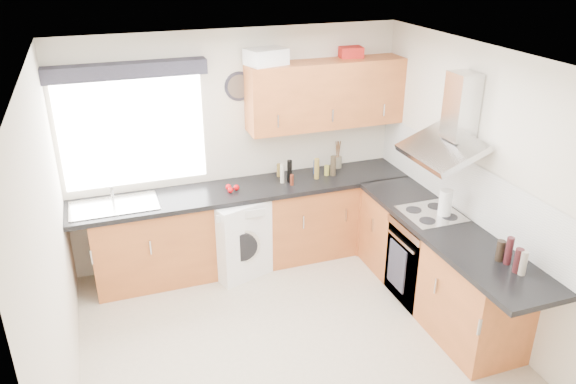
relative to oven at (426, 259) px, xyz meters
name	(u,v)px	position (x,y,z in m)	size (l,w,h in m)	color
ground_plane	(293,346)	(-1.50, -0.30, -0.42)	(3.60, 3.60, 0.00)	beige
ceiling	(295,63)	(-1.50, -0.30, 2.08)	(3.60, 3.60, 0.02)	white
wall_back	(237,148)	(-1.50, 1.50, 0.82)	(3.60, 0.02, 2.50)	silver
wall_front	(412,370)	(-1.50, -2.10, 0.82)	(3.60, 0.02, 2.50)	silver
wall_left	(53,260)	(-3.30, -0.30, 0.82)	(0.02, 3.60, 2.50)	silver
wall_right	(483,190)	(0.30, -0.30, 0.82)	(0.02, 3.60, 2.50)	silver
window	(133,132)	(-2.55, 1.49, 1.12)	(1.40, 0.02, 1.10)	white
window_blind	(126,70)	(-2.55, 1.40, 1.76)	(1.50, 0.18, 0.14)	#24242E
splashback	(461,185)	(0.29, 0.00, 0.75)	(0.01, 3.00, 0.54)	white
base_cab_back	(237,229)	(-1.60, 1.21, 0.01)	(3.00, 0.58, 0.86)	#A15226
base_cab_corner	(370,208)	(0.00, 1.20, 0.01)	(0.60, 0.60, 0.86)	#A15226
base_cab_right	(436,266)	(0.01, -0.15, 0.01)	(0.58, 2.10, 0.86)	#A15226
worktop_back	(245,190)	(-1.50, 1.20, 0.46)	(3.60, 0.62, 0.05)	black
worktop_right	(449,231)	(0.00, -0.30, 0.46)	(0.62, 2.42, 0.05)	black
sink	(114,202)	(-2.83, 1.20, 0.52)	(0.84, 0.46, 0.10)	#BEBEBE
oven	(426,259)	(0.00, 0.00, 0.00)	(0.56, 0.58, 0.85)	black
hob_plate	(431,214)	(0.00, 0.00, 0.49)	(0.52, 0.52, 0.01)	#BEBEBE
extractor_hood	(451,127)	(0.10, 0.00, 1.34)	(0.52, 0.78, 0.66)	#BEBEBE
upper_cabinets	(326,94)	(-0.55, 1.32, 1.38)	(1.70, 0.35, 0.70)	#A15226
washing_machine	(235,235)	(-1.65, 1.10, 0.00)	(0.58, 0.56, 0.86)	white
wall_clock	(239,87)	(-1.45, 1.48, 1.49)	(0.30, 0.30, 0.04)	#24242E
casserole	(266,57)	(-1.20, 1.35, 1.80)	(0.38, 0.28, 0.16)	white
storage_box	(351,52)	(-0.24, 1.42, 1.78)	(0.24, 0.20, 0.11)	red
utensil_pot	(337,162)	(-0.35, 1.40, 0.55)	(0.09, 0.09, 0.13)	#736C57
kitchen_roll	(445,203)	(0.09, -0.07, 0.62)	(0.12, 0.12, 0.27)	white
tomato_cluster	(232,188)	(-1.65, 1.17, 0.52)	(0.14, 0.14, 0.06)	red
jar_0	(282,173)	(-1.09, 1.20, 0.59)	(0.04, 0.04, 0.22)	#B4AD99
jar_1	(315,167)	(-0.66, 1.31, 0.56)	(0.04, 0.04, 0.16)	navy
jar_2	(290,171)	(-1.00, 1.20, 0.61)	(0.05, 0.05, 0.24)	black
jar_3	(333,166)	(-0.49, 1.20, 0.60)	(0.06, 0.06, 0.22)	#403424
jar_4	(327,170)	(-0.56, 1.23, 0.54)	(0.05, 0.05, 0.11)	#A69C39
jar_5	(292,180)	(-1.01, 1.10, 0.54)	(0.04, 0.04, 0.12)	#562012
jar_6	(317,169)	(-0.70, 1.18, 0.60)	(0.06, 0.06, 0.23)	olive
jar_7	(279,170)	(-1.06, 1.38, 0.56)	(0.05, 0.05, 0.14)	olive
bottle_0	(518,261)	(0.07, -1.09, 0.59)	(0.07, 0.07, 0.21)	#371316
bottle_1	(509,251)	(0.09, -0.96, 0.60)	(0.06, 0.06, 0.24)	#3F161A
bottle_2	(523,263)	(0.09, -1.13, 0.59)	(0.06, 0.06, 0.20)	#A59B8D
bottle_3	(500,251)	(0.06, -0.90, 0.57)	(0.07, 0.07, 0.18)	black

